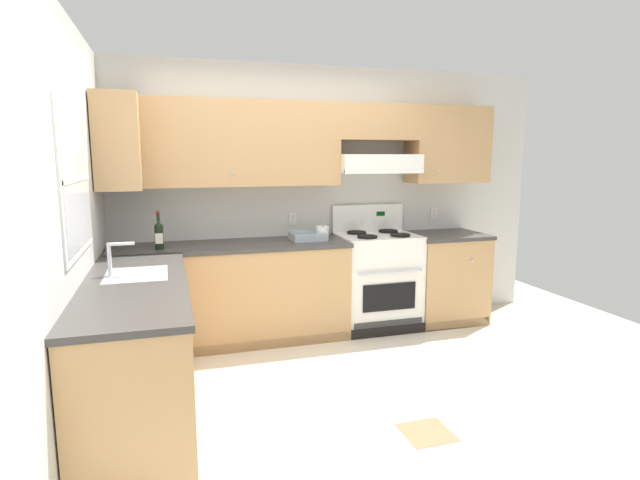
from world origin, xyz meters
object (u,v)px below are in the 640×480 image
stove (377,280)px  paper_towel_roll (322,233)px  bowl (308,237)px  wine_bottle (159,234)px

stove → paper_towel_roll: 0.76m
paper_towel_roll → bowl: bearing=167.7°
stove → paper_towel_roll: size_ratio=9.46×
bowl → paper_towel_roll: paper_towel_roll is taller
stove → paper_towel_roll: (-0.57, -0.02, 0.50)m
wine_bottle → bowl: wine_bottle is taller
wine_bottle → stove: bearing=2.7°
wine_bottle → bowl: size_ratio=1.06×
wine_bottle → bowl: (1.33, 0.11, -0.10)m
paper_towel_roll → wine_bottle: bearing=-177.0°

